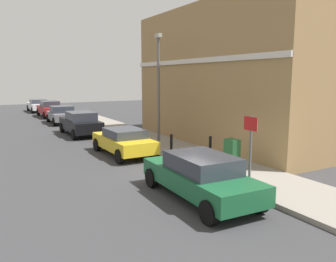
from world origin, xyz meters
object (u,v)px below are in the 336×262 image
object	(u,v)px
car_white	(38,105)
street_sign	(250,140)
car_yellow	(124,141)
car_grey	(62,114)
bollard_near_cabinet	(210,147)
bollard_far_kerb	(171,145)
car_green	(200,176)
car_black	(81,123)
utility_cabinet	(232,155)
car_red	(50,109)
lamppost	(158,84)

from	to	relation	value
car_white	street_sign	size ratio (longest dim) A/B	1.91
car_yellow	car_grey	xyz separation A→B (m)	(-0.02, 13.07, 0.02)
car_yellow	bollard_near_cabinet	distance (m)	4.19
bollard_far_kerb	car_white	bearing A→B (deg)	93.67
bollard_near_cabinet	street_sign	world-z (taller)	street_sign
car_grey	bollard_near_cabinet	distance (m)	16.54
car_green	car_yellow	world-z (taller)	car_green
street_sign	car_black	bearing A→B (deg)	97.84
car_black	car_yellow	bearing A→B (deg)	-177.76
car_green	car_yellow	bearing A→B (deg)	-0.41
car_black	car_grey	xyz separation A→B (m)	(0.23, 6.40, -0.07)
bollard_far_kerb	street_sign	distance (m)	4.88
car_grey	utility_cabinet	world-z (taller)	car_grey
car_black	car_white	xyz separation A→B (m)	(0.03, 17.13, -0.07)
bollard_near_cabinet	street_sign	xyz separation A→B (m)	(-1.03, -3.54, 0.96)
car_green	car_yellow	xyz separation A→B (m)	(0.23, 6.66, -0.04)
car_yellow	car_black	size ratio (longest dim) A/B	0.94
utility_cabinet	bollard_near_cabinet	xyz separation A→B (m)	(0.10, 1.55, 0.02)
bollard_near_cabinet	bollard_far_kerb	bearing A→B (deg)	134.18
car_black	car_white	bearing A→B (deg)	-0.02
bollard_near_cabinet	car_white	bearing A→B (deg)	96.03
car_grey	street_sign	world-z (taller)	street_sign
car_black	bollard_far_kerb	xyz separation A→B (m)	(1.68, -8.69, -0.07)
car_yellow	bollard_far_kerb	world-z (taller)	car_yellow
bollard_near_cabinet	bollard_far_kerb	distance (m)	1.73
bollard_near_cabinet	car_black	bearing A→B (deg)	106.22
bollard_near_cabinet	bollard_far_kerb	xyz separation A→B (m)	(-1.21, 1.24, 0.00)
car_black	bollard_near_cabinet	world-z (taller)	car_black
car_red	utility_cabinet	xyz separation A→B (m)	(2.55, -23.09, -0.08)
car_green	car_red	distance (m)	24.95
car_red	lamppost	distance (m)	17.55
car_red	car_white	distance (m)	5.52
utility_cabinet	lamppost	world-z (taller)	lamppost
car_yellow	car_black	distance (m)	6.68
bollard_near_cabinet	car_red	bearing A→B (deg)	97.02
car_black	utility_cabinet	xyz separation A→B (m)	(2.79, -11.48, -0.09)
car_white	bollard_near_cabinet	distance (m)	27.21
car_yellow	car_white	world-z (taller)	car_white
car_black	utility_cabinet	distance (m)	11.82
car_black	street_sign	xyz separation A→B (m)	(1.86, -13.47, 0.89)
car_white	car_green	bearing A→B (deg)	179.91
car_grey	bollard_far_kerb	size ratio (longest dim) A/B	3.89
car_green	bollard_far_kerb	size ratio (longest dim) A/B	4.35
car_white	street_sign	distance (m)	30.67
car_white	utility_cabinet	bearing A→B (deg)	-174.57
car_green	car_yellow	size ratio (longest dim) A/B	1.10
car_red	car_white	xyz separation A→B (m)	(-0.21, 5.52, -0.06)
lamppost	car_red	bearing A→B (deg)	98.10
car_white	utility_cabinet	size ratio (longest dim) A/B	3.82
car_red	car_white	size ratio (longest dim) A/B	1.02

